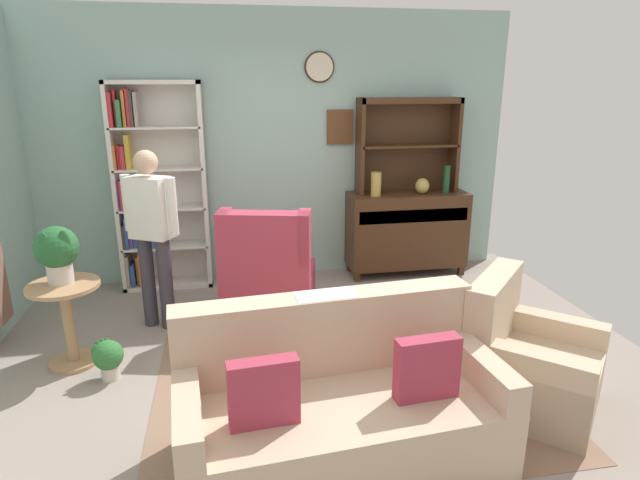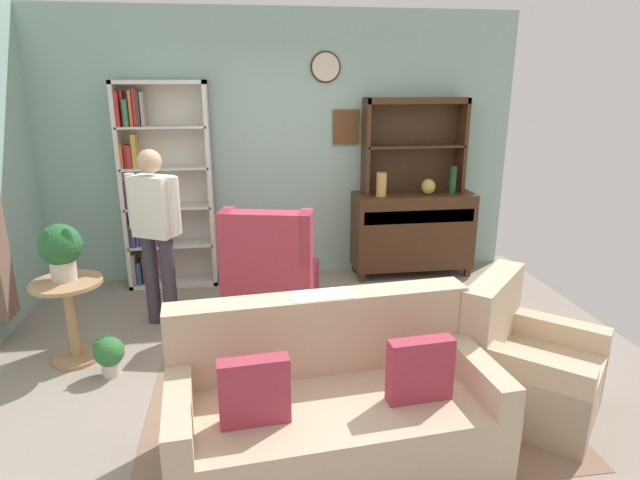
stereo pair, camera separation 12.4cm
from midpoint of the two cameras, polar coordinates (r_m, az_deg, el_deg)
ground_plane at (r=4.20m, az=-0.11°, el=-13.52°), size 5.40×4.60×0.02m
wall_back at (r=5.78m, az=-3.13°, el=9.85°), size 5.00×0.09×2.80m
area_rug at (r=3.97m, az=3.50°, el=-15.28°), size 2.68×2.16×0.01m
bookshelf at (r=5.68m, az=-16.20°, el=5.24°), size 0.90×0.30×2.10m
sideboard at (r=5.98m, az=10.44°, el=1.06°), size 1.30×0.45×0.92m
sideboard_hutch at (r=5.89m, az=10.65°, el=11.23°), size 1.10×0.26×1.00m
vase_tall at (r=5.67m, az=7.22°, el=5.92°), size 0.11×0.11×0.25m
vase_round at (r=5.85m, az=12.11°, el=5.60°), size 0.15×0.15×0.17m
bottle_wine at (r=5.91m, az=14.61°, el=6.22°), size 0.07×0.07×0.30m
couch_floral at (r=3.19m, az=2.41°, el=-17.56°), size 1.87×1.00×0.90m
armchair_floral at (r=3.86m, az=22.05°, el=-12.63°), size 1.08×1.08×0.88m
wingback_chair at (r=4.84m, az=-4.50°, el=-4.11°), size 0.94×0.96×1.05m
plant_stand at (r=4.50m, az=-24.40°, el=-7.01°), size 0.52×0.52×0.66m
potted_plant_large at (r=4.37m, az=-25.28°, el=-0.78°), size 0.31×0.31×0.43m
potted_plant_small at (r=4.27m, az=-20.89°, el=-11.25°), size 0.22×0.22×0.30m
person_reading at (r=4.73m, az=-16.49°, el=1.43°), size 0.49×0.34×1.56m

